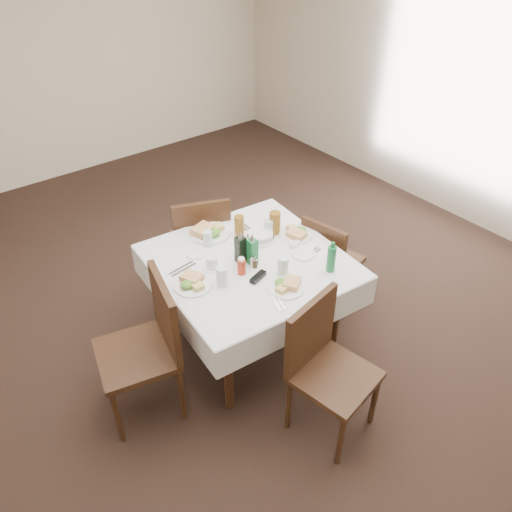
# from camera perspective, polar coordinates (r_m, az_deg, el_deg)

# --- Properties ---
(ground_plane) EXTENTS (7.00, 7.00, 0.00)m
(ground_plane) POSITION_cam_1_polar(r_m,az_deg,el_deg) (3.91, -3.34, -9.57)
(ground_plane) COLOR black
(room_shell) EXTENTS (6.04, 7.04, 2.80)m
(room_shell) POSITION_cam_1_polar(r_m,az_deg,el_deg) (2.94, -4.52, 14.36)
(room_shell) COLOR beige
(room_shell) RESTS_ON ground
(dining_table) EXTENTS (1.34, 1.34, 0.76)m
(dining_table) POSITION_cam_1_polar(r_m,az_deg,el_deg) (3.47, -0.76, -1.60)
(dining_table) COLOR black
(dining_table) RESTS_ON ground
(chair_north) EXTENTS (0.58, 0.58, 0.94)m
(chair_north) POSITION_cam_1_polar(r_m,az_deg,el_deg) (4.03, -6.27, 1.84)
(chair_north) COLOR black
(chair_north) RESTS_ON ground
(chair_south) EXTENTS (0.52, 0.52, 0.94)m
(chair_south) POSITION_cam_1_polar(r_m,az_deg,el_deg) (3.07, 7.72, -11.71)
(chair_south) COLOR black
(chair_south) RESTS_ON ground
(chair_east) EXTENTS (0.47, 0.47, 0.83)m
(chair_east) POSITION_cam_1_polar(r_m,az_deg,el_deg) (3.96, 8.19, -0.23)
(chair_east) COLOR black
(chair_east) RESTS_ON ground
(chair_west) EXTENTS (0.57, 0.57, 0.99)m
(chair_west) POSITION_cam_1_polar(r_m,az_deg,el_deg) (3.18, -12.00, -9.42)
(chair_west) COLOR black
(chair_west) RESTS_ON ground
(meal_north) EXTENTS (0.30, 0.30, 0.07)m
(meal_north) POSITION_cam_1_polar(r_m,az_deg,el_deg) (3.67, -5.40, 2.80)
(meal_north) COLOR white
(meal_north) RESTS_ON dining_table
(meal_south) EXTENTS (0.23, 0.23, 0.05)m
(meal_south) POSITION_cam_1_polar(r_m,az_deg,el_deg) (3.17, 3.52, -3.37)
(meal_south) COLOR white
(meal_south) RESTS_ON dining_table
(meal_east) EXTENTS (0.24, 0.24, 0.05)m
(meal_east) POSITION_cam_1_polar(r_m,az_deg,el_deg) (3.66, 4.65, 2.62)
(meal_east) COLOR white
(meal_east) RESTS_ON dining_table
(meal_west) EXTENTS (0.25, 0.25, 0.05)m
(meal_west) POSITION_cam_1_polar(r_m,az_deg,el_deg) (3.21, -7.33, -3.05)
(meal_west) COLOR white
(meal_west) RESTS_ON dining_table
(side_plate_a) EXTENTS (0.16, 0.16, 0.01)m
(side_plate_a) POSITION_cam_1_polar(r_m,az_deg,el_deg) (3.50, -6.81, 0.40)
(side_plate_a) COLOR white
(side_plate_a) RESTS_ON dining_table
(side_plate_b) EXTENTS (0.17, 0.17, 0.01)m
(side_plate_b) POSITION_cam_1_polar(r_m,az_deg,el_deg) (3.48, 5.42, 0.26)
(side_plate_b) COLOR white
(side_plate_b) RESTS_ON dining_table
(water_n) EXTENTS (0.06, 0.06, 0.12)m
(water_n) POSITION_cam_1_polar(r_m,az_deg,el_deg) (3.54, -5.53, 1.99)
(water_n) COLOR silver
(water_n) RESTS_ON dining_table
(water_s) EXTENTS (0.07, 0.07, 0.14)m
(water_s) POSITION_cam_1_polar(r_m,az_deg,el_deg) (3.25, 3.11, -1.16)
(water_s) COLOR silver
(water_s) RESTS_ON dining_table
(water_e) EXTENTS (0.07, 0.07, 0.12)m
(water_e) POSITION_cam_1_polar(r_m,az_deg,el_deg) (3.63, 1.44, 3.25)
(water_e) COLOR silver
(water_e) RESTS_ON dining_table
(water_w) EXTENTS (0.07, 0.07, 0.14)m
(water_w) POSITION_cam_1_polar(r_m,az_deg,el_deg) (3.17, -3.90, -2.34)
(water_w) COLOR silver
(water_w) RESTS_ON dining_table
(iced_tea_a) EXTENTS (0.07, 0.07, 0.15)m
(iced_tea_a) POSITION_cam_1_polar(r_m,az_deg,el_deg) (3.64, -1.93, 3.53)
(iced_tea_a) COLOR brown
(iced_tea_a) RESTS_ON dining_table
(iced_tea_b) EXTENTS (0.08, 0.08, 0.17)m
(iced_tea_b) POSITION_cam_1_polar(r_m,az_deg,el_deg) (3.65, 2.16, 3.83)
(iced_tea_b) COLOR brown
(iced_tea_b) RESTS_ON dining_table
(bread_basket) EXTENTS (0.20, 0.20, 0.07)m
(bread_basket) POSITION_cam_1_polar(r_m,az_deg,el_deg) (3.59, 0.53, 2.23)
(bread_basket) COLOR silver
(bread_basket) RESTS_ON dining_table
(oil_cruet_dark) EXTENTS (0.06, 0.06, 0.25)m
(oil_cruet_dark) POSITION_cam_1_polar(r_m,az_deg,el_deg) (3.34, -1.80, 0.87)
(oil_cruet_dark) COLOR black
(oil_cruet_dark) RESTS_ON dining_table
(oil_cruet_green) EXTENTS (0.06, 0.06, 0.24)m
(oil_cruet_green) POSITION_cam_1_polar(r_m,az_deg,el_deg) (3.32, -0.41, 0.61)
(oil_cruet_green) COLOR #166733
(oil_cruet_green) RESTS_ON dining_table
(ketchup_bottle) EXTENTS (0.06, 0.06, 0.12)m
(ketchup_bottle) POSITION_cam_1_polar(r_m,az_deg,el_deg) (3.26, -1.68, -1.18)
(ketchup_bottle) COLOR #AD2915
(ketchup_bottle) RESTS_ON dining_table
(salt_shaker) EXTENTS (0.04, 0.04, 0.08)m
(salt_shaker) POSITION_cam_1_polar(r_m,az_deg,el_deg) (3.33, -0.35, -0.59)
(salt_shaker) COLOR white
(salt_shaker) RESTS_ON dining_table
(pepper_shaker) EXTENTS (0.03, 0.03, 0.08)m
(pepper_shaker) POSITION_cam_1_polar(r_m,az_deg,el_deg) (3.32, -0.11, -0.78)
(pepper_shaker) COLOR #3B2D1A
(pepper_shaker) RESTS_ON dining_table
(coffee_mug) EXTENTS (0.13, 0.13, 0.09)m
(coffee_mug) POSITION_cam_1_polar(r_m,az_deg,el_deg) (3.33, -5.04, -0.80)
(coffee_mug) COLOR white
(coffee_mug) RESTS_ON dining_table
(sunglasses) EXTENTS (0.14, 0.08, 0.03)m
(sunglasses) POSITION_cam_1_polar(r_m,az_deg,el_deg) (3.24, 0.24, -2.41)
(sunglasses) COLOR black
(sunglasses) RESTS_ON dining_table
(green_bottle) EXTENTS (0.06, 0.06, 0.22)m
(green_bottle) POSITION_cam_1_polar(r_m,az_deg,el_deg) (3.30, 8.60, -0.27)
(green_bottle) COLOR #166733
(green_bottle) RESTS_ON dining_table
(sugar_caddy) EXTENTS (0.08, 0.06, 0.04)m
(sugar_caddy) POSITION_cam_1_polar(r_m,az_deg,el_deg) (3.53, 4.51, 1.29)
(sugar_caddy) COLOR white
(sugar_caddy) RESTS_ON dining_table
(cutlery_n) EXTENTS (0.06, 0.18, 0.01)m
(cutlery_n) POSITION_cam_1_polar(r_m,az_deg,el_deg) (3.77, -1.59, 3.60)
(cutlery_n) COLOR silver
(cutlery_n) RESTS_ON dining_table
(cutlery_s) EXTENTS (0.11, 0.20, 0.01)m
(cutlery_s) POSITION_cam_1_polar(r_m,az_deg,el_deg) (3.09, 2.41, -5.07)
(cutlery_s) COLOR silver
(cutlery_s) RESTS_ON dining_table
(cutlery_e) EXTENTS (0.16, 0.06, 0.01)m
(cutlery_e) POSITION_cam_1_polar(r_m,az_deg,el_deg) (3.49, 6.46, 0.33)
(cutlery_e) COLOR silver
(cutlery_e) RESTS_ON dining_table
(cutlery_w) EXTENTS (0.20, 0.07, 0.01)m
(cutlery_w) POSITION_cam_1_polar(r_m,az_deg,el_deg) (3.36, -8.39, -1.49)
(cutlery_w) COLOR silver
(cutlery_w) RESTS_ON dining_table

